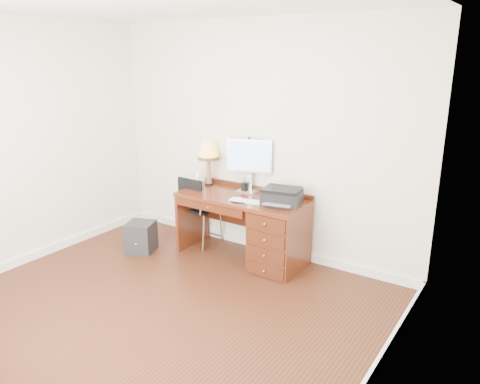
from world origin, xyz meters
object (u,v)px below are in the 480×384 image
Objects in this scene: chair at (198,204)px; leg_lamp at (208,153)px; printer at (282,196)px; phone at (198,182)px; equipment_box at (141,237)px; desk at (266,230)px; monitor at (250,159)px.

leg_lamp is at bearing 65.86° from chair.
phone reaches higher than printer.
printer is 2.48× the size of phone.
phone is 0.96m from equipment_box.
desk reaches higher than equipment_box.
leg_lamp is (-1.12, 0.17, 0.31)m from printer.
phone is at bearing 166.47° from printer.
monitor is at bearing 5.14° from leg_lamp.
phone is at bearing -123.33° from leg_lamp.
chair is at bearing 179.22° from monitor.
monitor is at bearing 147.16° from printer.
desk is 0.84m from monitor.
monitor is at bearing 13.87° from equipment_box.
phone reaches higher than chair.
chair is at bearing 30.83° from equipment_box.
chair reaches higher than equipment_box.
leg_lamp is at bearing 169.43° from desk.
chair reaches higher than desk.
printer is at bearing 1.30° from desk.
desk is 0.46m from printer.
desk is 1.20m from leg_lamp.
printer is (0.55, -0.22, -0.30)m from monitor.
desk is at bearing 170.22° from printer.
printer is 1.17m from leg_lamp.
leg_lamp is at bearing 160.29° from printer.
chair is at bearing -116.16° from leg_lamp.
equipment_box is (-0.51, -0.71, -0.97)m from leg_lamp.
desk is 2.77× the size of leg_lamp.
monitor is 1.14× the size of leg_lamp.
chair is at bearing 167.72° from printer.
monitor is at bearing -3.72° from phone.
monitor is 0.71× the size of chair.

